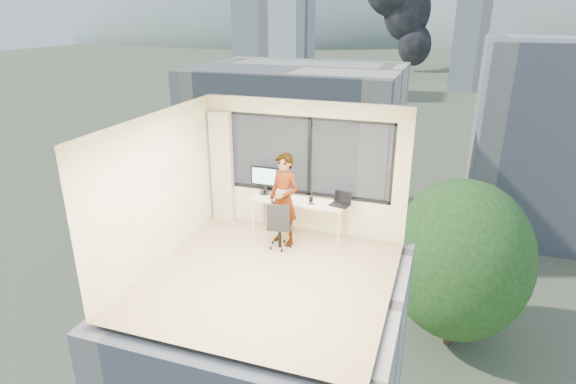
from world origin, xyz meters
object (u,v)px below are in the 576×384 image
at_px(desk, 299,218).
at_px(game_console, 284,192).
at_px(chair, 280,224).
at_px(monitor, 265,180).
at_px(person, 284,200).
at_px(laptop, 340,200).
at_px(handbag, 342,196).

relative_size(desk, game_console, 5.33).
distance_m(chair, monitor, 1.07).
bearing_deg(monitor, person, -41.15).
distance_m(desk, monitor, 1.00).
xyz_separation_m(person, game_console, (-0.20, 0.57, -0.09)).
relative_size(chair, monitor, 1.70).
bearing_deg(chair, laptop, 19.08).
xyz_separation_m(desk, laptop, (0.80, -0.02, 0.49)).
xyz_separation_m(game_console, handbag, (1.17, 0.00, 0.06)).
xyz_separation_m(chair, game_console, (-0.19, 0.79, 0.31)).
bearing_deg(person, laptop, 41.70).
height_order(chair, monitor, monitor).
distance_m(monitor, laptop, 1.56).
height_order(chair, person, person).
height_order(person, monitor, person).
bearing_deg(desk, chair, -106.61).
relative_size(game_console, laptop, 0.91).
relative_size(person, monitor, 3.12).
bearing_deg(desk, game_console, 153.67).
distance_m(desk, game_console, 0.59).
bearing_deg(laptop, monitor, -171.17).
height_order(chair, game_console, chair).
bearing_deg(person, chair, -70.81).
relative_size(person, handbag, 6.65).
distance_m(laptop, handbag, 0.21).
distance_m(person, game_console, 0.61).
distance_m(person, laptop, 1.04).
height_order(game_console, handbag, handbag).
relative_size(person, game_console, 5.20).
height_order(desk, laptop, laptop).
bearing_deg(handbag, laptop, -87.02).
relative_size(laptop, handbag, 1.41).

